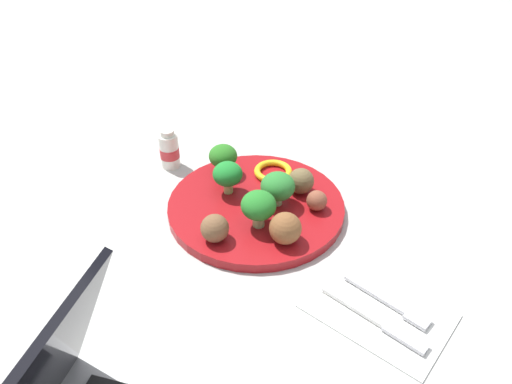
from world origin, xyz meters
The scene contains 15 objects.
ground_plane centered at (0.00, 0.00, 0.00)m, with size 4.00×4.00×0.00m, color #B2B2AD.
plate centered at (0.00, 0.00, 0.01)m, with size 0.28×0.28×0.02m, color maroon.
broccoli_floret_back_right centered at (0.04, -0.04, 0.05)m, with size 0.05×0.05×0.06m.
broccoli_floret_front_right centered at (-0.05, -0.01, 0.05)m, with size 0.05×0.05×0.05m.
broccoli_floret_center centered at (-0.10, 0.02, 0.05)m, with size 0.05×0.05×0.05m.
broccoli_floret_mid_right centered at (0.03, 0.02, 0.05)m, with size 0.05×0.05×0.06m.
meatball_center centered at (0.02, -0.10, 0.04)m, with size 0.04×0.04×0.04m, color brown.
meatball_back_left centered at (0.08, 0.05, 0.03)m, with size 0.03×0.03×0.03m, color brown.
meatball_back_right centered at (0.03, 0.07, 0.04)m, with size 0.04×0.04×0.04m, color brown.
meatball_mid_right centered at (0.09, -0.03, 0.04)m, with size 0.05×0.05×0.05m, color brown.
pepper_ring_near_rim centered at (-0.04, 0.08, 0.02)m, with size 0.07×0.07×0.01m, color yellow.
napkin centered at (0.25, -0.04, 0.00)m, with size 0.17×0.12×0.01m, color white.
fork centered at (0.26, -0.02, 0.01)m, with size 0.12×0.02×0.01m.
knife centered at (0.26, -0.05, 0.01)m, with size 0.15×0.02×0.01m.
yogurt_bottle centered at (-0.20, -0.02, 0.03)m, with size 0.03×0.03×0.07m.
Camera 1 is at (0.43, -0.43, 0.48)m, focal length 33.73 mm.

